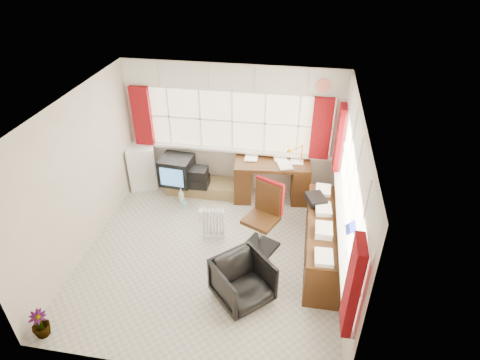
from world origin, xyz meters
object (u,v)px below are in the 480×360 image
Objects in this scene: desk_lamp at (302,150)px; desk at (272,178)px; tv_bench at (203,187)px; radiator at (214,226)px; office_chair at (243,281)px; task_chair at (265,213)px; crt_tv at (177,170)px; mini_fridge at (142,166)px; credenza at (322,240)px.

desk is at bearing -178.83° from desk_lamp.
desk_lamp reaches higher than tv_bench.
desk_lamp is at bearing 1.77° from tv_bench.
radiator is at bearing -135.61° from desk_lamp.
office_chair is (-0.14, -2.54, -0.11)m from desk.
desk_lamp is at bearing 70.25° from task_chair.
desk is 1.23× the size of task_chair.
crt_tv is (-1.67, 2.40, 0.18)m from office_chair.
radiator is 0.62× the size of mini_fridge.
office_chair is (-0.16, -1.20, -0.30)m from task_chair.
radiator is 2.21m from mini_fridge.
task_chair reaches higher than mini_fridge.
radiator is at bearing -68.44° from tv_bench.
radiator is (-1.35, -1.32, -0.86)m from desk_lamp.
office_chair is at bearing -60.56° from radiator.
credenza reaches higher than tv_bench.
radiator is 0.27× the size of credenza.
desk is 2.55m from office_chair.
office_chair is at bearing -46.37° from mini_fridge.
office_chair is 1.17× the size of crt_tv.
credenza reaches higher than crt_tv.
radiator is at bearing 171.77° from credenza.
mini_fridge is (-1.25, 0.07, 0.32)m from tv_bench.
task_chair is at bearing -33.25° from crt_tv.
crt_tv is at bearing 81.44° from office_chair.
credenza is 3.10m from crt_tv.
tv_bench is at bearing 136.28° from task_chair.
crt_tv reaches higher than radiator.
mini_fridge is (-2.45, 2.56, 0.11)m from office_chair.
task_chair is 0.95m from radiator.
desk is 0.82m from desk_lamp.
desk_lamp is 2.39m from crt_tv.
office_chair is 0.52× the size of tv_bench.
task_chair is 0.97m from credenza.
office_chair is 2.78m from tv_bench.
desk_lamp reaches higher than mini_fridge.
credenza is (0.92, -0.22, -0.24)m from task_chair.
crt_tv is 0.80m from mini_fridge.
tv_bench is at bearing 111.56° from radiator.
task_chair is 0.85× the size of tv_bench.
radiator is at bearing 76.07° from office_chair.
desk is at bearing 4.64° from crt_tv.
tv_bench is at bearing 11.97° from crt_tv.
task_chair is 1.95m from tv_bench.
tv_bench is (-1.20, 2.50, -0.21)m from office_chair.
radiator is at bearing -50.17° from crt_tv.
radiator is 0.88× the size of crt_tv.
crt_tv is (-2.75, 1.42, 0.12)m from credenza.
desk_lamp reaches higher than radiator.
desk_lamp is 2.08m from tv_bench.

